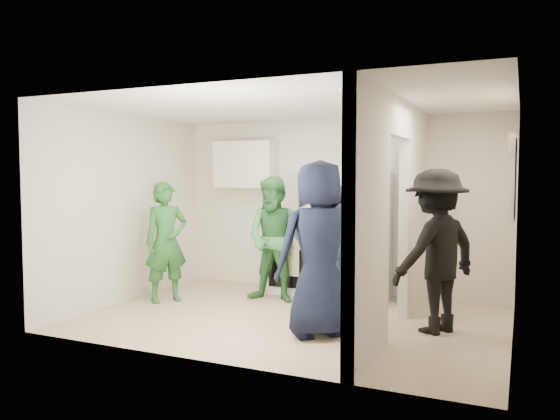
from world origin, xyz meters
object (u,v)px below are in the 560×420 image
object	(u,v)px
wicker_basket	(357,168)
person_green_left	(166,242)
blue_bowl	(357,158)
stove	(299,261)
yellow_cup_stack_top	(377,164)
person_denim	(335,245)
person_navy	(319,249)
fridge	(362,236)
person_nook	(436,251)
person_green_center	(275,239)

from	to	relation	value
wicker_basket	person_green_left	xyz separation A→B (m)	(-2.24, -1.28, -0.99)
blue_bowl	wicker_basket	bearing A→B (deg)	0.00
stove	yellow_cup_stack_top	distance (m)	1.81
wicker_basket	person_denim	distance (m)	1.15
person_green_left	person_navy	world-z (taller)	person_navy
fridge	person_nook	xyz separation A→B (m)	(1.15, -1.22, 0.02)
fridge	person_denim	size ratio (longest dim) A/B	1.09
blue_bowl	person_green_center	world-z (taller)	blue_bowl
person_green_center	person_navy	world-z (taller)	person_navy
stove	yellow_cup_stack_top	size ratio (longest dim) A/B	3.63
blue_bowl	person_nook	world-z (taller)	blue_bowl
person_green_center	person_nook	distance (m)	2.25
person_green_left	person_navy	size ratio (longest dim) A/B	0.86
person_green_center	person_denim	size ratio (longest dim) A/B	1.06
person_denim	fridge	bearing A→B (deg)	105.64
person_navy	person_nook	bearing A→B (deg)	169.09
wicker_basket	blue_bowl	world-z (taller)	blue_bowl
wicker_basket	yellow_cup_stack_top	world-z (taller)	yellow_cup_stack_top
person_green_left	stove	bearing A→B (deg)	-13.24
person_green_center	person_navy	distance (m)	1.65
person_navy	stove	bearing A→B (deg)	-104.47
wicker_basket	yellow_cup_stack_top	xyz separation A→B (m)	(0.32, -0.15, 0.05)
yellow_cup_stack_top	person_nook	world-z (taller)	yellow_cup_stack_top
person_green_left	person_denim	distance (m)	2.24
person_green_center	person_denim	distance (m)	0.81
person_green_left	fridge	bearing A→B (deg)	-27.40
person_denim	stove	bearing A→B (deg)	-178.22
yellow_cup_stack_top	person_green_center	size ratio (longest dim) A/B	0.15
stove	yellow_cup_stack_top	world-z (taller)	yellow_cup_stack_top
stove	fridge	world-z (taller)	fridge
stove	fridge	distance (m)	1.02
yellow_cup_stack_top	person_denim	size ratio (longest dim) A/B	0.16
blue_bowl	person_navy	bearing A→B (deg)	-85.42
wicker_basket	person_nook	distance (m)	2.00
person_denim	person_navy	size ratio (longest dim) A/B	0.85
blue_bowl	person_green_center	bearing A→B (deg)	-143.58
blue_bowl	person_green_left	xyz separation A→B (m)	(-2.24, -1.28, -1.12)
yellow_cup_stack_top	person_green_left	bearing A→B (deg)	-156.21
stove	wicker_basket	world-z (taller)	wicker_basket
person_green_center	yellow_cup_stack_top	bearing A→B (deg)	19.83
person_navy	person_green_left	bearing A→B (deg)	-57.09
person_green_center	person_navy	bearing A→B (deg)	-52.76
person_green_left	person_denim	bearing A→B (deg)	-36.38
wicker_basket	person_denim	bearing A→B (deg)	-101.53
fridge	person_nook	size ratio (longest dim) A/B	0.98
wicker_basket	person_navy	world-z (taller)	wicker_basket
fridge	person_green_center	bearing A→B (deg)	-148.38
fridge	person_green_center	size ratio (longest dim) A/B	1.03
wicker_basket	person_nook	xyz separation A→B (m)	(1.25, -1.27, -0.91)
fridge	person_denim	bearing A→B (deg)	-112.85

